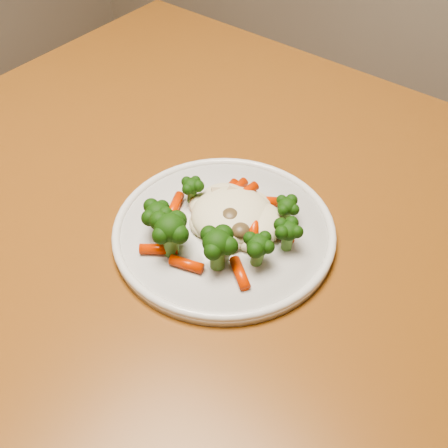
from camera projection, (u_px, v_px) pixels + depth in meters
name	position (u px, v px, depth m)	size (l,w,h in m)	color
dining_table	(308.00, 323.00, 0.69)	(1.28, 0.86, 0.75)	brown
plate	(224.00, 232.00, 0.66)	(0.26, 0.26, 0.01)	silver
meal	(221.00, 222.00, 0.64)	(0.17, 0.17, 0.05)	#F0E7C0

